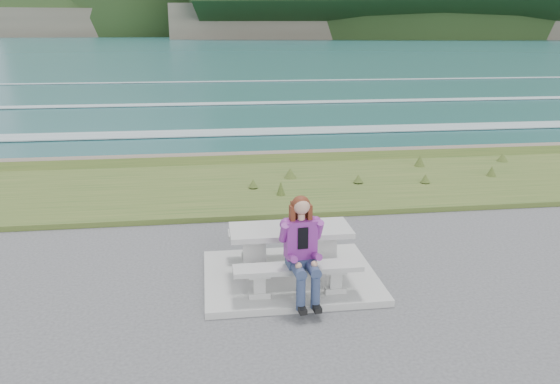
{
  "coord_description": "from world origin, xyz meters",
  "views": [
    {
      "loc": [
        -1.19,
        -7.53,
        3.69
      ],
      "look_at": [
        0.01,
        1.2,
        1.05
      ],
      "focal_mm": 35.0,
      "sensor_mm": 36.0,
      "label": 1
    }
  ],
  "objects_px": {
    "bench_landward": "(298,272)",
    "bench_seaward": "(284,236)",
    "picnic_table": "(290,238)",
    "seated_woman": "(303,264)"
  },
  "relations": [
    {
      "from": "bench_landward",
      "to": "bench_seaward",
      "type": "relative_size",
      "value": 1.0
    },
    {
      "from": "picnic_table",
      "to": "bench_seaward",
      "type": "height_order",
      "value": "picnic_table"
    },
    {
      "from": "bench_landward",
      "to": "seated_woman",
      "type": "distance_m",
      "value": 0.24
    },
    {
      "from": "bench_seaward",
      "to": "seated_woman",
      "type": "relative_size",
      "value": 1.24
    },
    {
      "from": "picnic_table",
      "to": "bench_landward",
      "type": "xyz_separation_m",
      "value": [
        0.0,
        -0.7,
        -0.23
      ]
    },
    {
      "from": "bench_seaward",
      "to": "seated_woman",
      "type": "xyz_separation_m",
      "value": [
        0.05,
        -1.54,
        0.18
      ]
    },
    {
      "from": "bench_landward",
      "to": "picnic_table",
      "type": "bearing_deg",
      "value": 90.0
    },
    {
      "from": "picnic_table",
      "to": "bench_landward",
      "type": "relative_size",
      "value": 1.0
    },
    {
      "from": "seated_woman",
      "to": "picnic_table",
      "type": "bearing_deg",
      "value": 88.5
    },
    {
      "from": "bench_seaward",
      "to": "picnic_table",
      "type": "bearing_deg",
      "value": -90.0
    }
  ]
}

